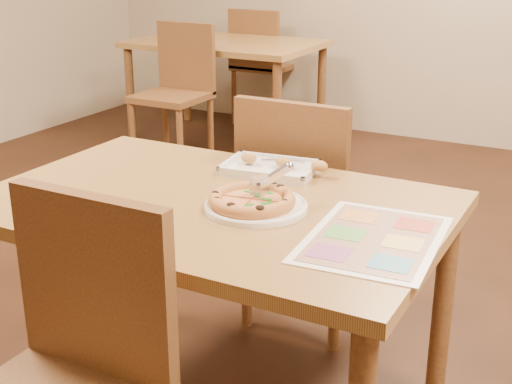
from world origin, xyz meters
The scene contains 11 objects.
dining_table centered at (0.00, 0.00, 0.63)m, with size 1.30×0.85×0.72m.
chair_near centered at (0.00, -0.60, 0.57)m, with size 0.42×0.42×0.47m.
chair_far centered at (0.00, 0.60, 0.57)m, with size 0.42×0.42×0.47m.
bg_table centered at (-1.60, 2.80, 0.63)m, with size 1.30×0.85×0.72m.
bg_chair_near centered at (-1.60, 2.20, 0.57)m, with size 0.42×0.42×0.47m.
bg_chair_far centered at (-1.60, 3.30, 0.57)m, with size 0.42×0.42×0.47m.
plate centered at (0.14, -0.01, 0.73)m, with size 0.28×0.28×0.02m, color white.
pizza centered at (0.13, -0.01, 0.75)m, with size 0.24×0.24×0.04m.
pizza_cutter centered at (0.16, 0.03, 0.80)m, with size 0.07×0.13×0.08m.
appetizer_tray centered at (0.04, 0.30, 0.73)m, with size 0.34×0.23×0.05m.
menu centered at (0.49, -0.05, 0.72)m, with size 0.31×0.44×0.01m, color white.
Camera 1 is at (0.99, -1.60, 1.42)m, focal length 50.00 mm.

